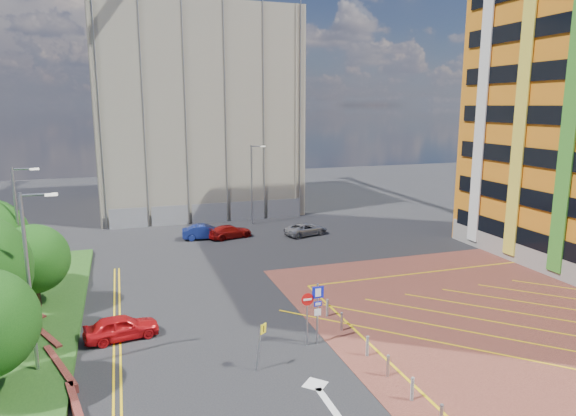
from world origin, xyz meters
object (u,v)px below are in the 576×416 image
lamp_back (253,182)px  sign_cluster (314,308)px  tree_c (34,259)px  warning_sign (260,341)px  car_silver_back (306,229)px  lamp_left_far (20,228)px  car_red_back (230,232)px  car_blue_back (205,232)px  car_red_left (121,327)px  lamp_left_near (30,276)px

lamp_back → sign_cluster: bearing=-98.0°
tree_c → lamp_back: size_ratio=0.61×
tree_c → warning_sign: size_ratio=2.18×
car_silver_back → lamp_left_far: bearing=99.2°
tree_c → car_silver_back: tree_c is taller
car_red_back → car_silver_back: bearing=-114.1°
tree_c → car_blue_back: 18.24m
lamp_back → warning_sign: size_ratio=3.56×
warning_sign → car_silver_back: size_ratio=0.54×
tree_c → sign_cluster: 16.53m
lamp_back → car_red_left: lamp_back is taller
tree_c → car_silver_back: 24.42m
tree_c → car_blue_back: size_ratio=1.23×
lamp_back → car_red_back: bearing=-125.2°
tree_c → sign_cluster: bearing=-33.2°
sign_cluster → warning_sign: size_ratio=1.42×
lamp_left_near → car_blue_back: lamp_left_near is taller
car_silver_back → tree_c: bearing=104.4°
lamp_left_far → lamp_back: (18.50, 16.00, -0.30)m
lamp_back → warning_sign: lamp_back is taller
car_red_back → car_blue_back: bearing=65.9°
lamp_back → car_silver_back: size_ratio=1.93×
tree_c → car_red_left: 7.49m
warning_sign → car_red_back: bearing=81.4°
sign_cluster → car_red_back: sign_cluster is taller
sign_cluster → lamp_left_far: bearing=143.2°
tree_c → car_red_back: tree_c is taller
lamp_left_near → car_blue_back: 24.47m
tree_c → car_silver_back: (21.11, 11.99, -2.62)m
tree_c → car_red_left: bearing=-49.2°
warning_sign → lamp_back: bearing=76.3°
warning_sign → car_red_left: warning_sign is taller
car_silver_back → lamp_left_near: bearing=119.7°
lamp_back → car_red_back: lamp_back is taller
car_red_left → tree_c: bearing=31.6°
car_red_left → car_red_back: 20.84m
lamp_left_far → sign_cluster: (14.72, -11.02, -2.71)m
sign_cluster → car_red_left: sign_cluster is taller
lamp_left_far → car_red_back: bearing=36.5°
lamp_left_far → lamp_left_near: bearing=-78.7°
lamp_left_far → car_blue_back: lamp_left_far is taller
car_blue_back → lamp_left_near: bearing=158.5°
lamp_left_near → sign_cluster: bearing=-4.6°
car_red_left → car_red_back: car_red_left is taller
lamp_back → car_blue_back: 8.08m
car_red_left → lamp_left_near: bearing=118.0°
warning_sign → car_blue_back: warning_sign is taller
lamp_back → car_red_back: size_ratio=1.95×
lamp_back → car_red_left: 26.96m
car_red_back → sign_cluster: bearing=164.6°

